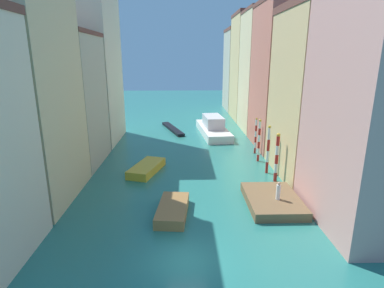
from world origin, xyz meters
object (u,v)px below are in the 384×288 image
object	(u,v)px
mooring_pole_0	(277,157)
motorboat_0	(173,210)
mooring_pole_3	(256,135)
vaporetto_white	(213,128)
waterfront_dock	(272,200)
person_on_dock	(278,191)
motorboat_1	(147,168)
mooring_pole_1	(268,149)
mooring_pole_2	(259,140)
gondola_black	(173,129)

from	to	relation	value
mooring_pole_0	motorboat_0	world-z (taller)	mooring_pole_0
mooring_pole_0	mooring_pole_3	world-z (taller)	mooring_pole_0
vaporetto_white	motorboat_0	size ratio (longest dim) A/B	2.52
waterfront_dock	mooring_pole_3	size ratio (longest dim) A/B	1.33
waterfront_dock	motorboat_0	xyz separation A→B (m)	(-8.40, -1.54, 0.04)
mooring_pole_0	motorboat_0	distance (m)	12.29
person_on_dock	mooring_pole_3	bearing A→B (deg)	84.38
mooring_pole_0	motorboat_1	size ratio (longest dim) A/B	0.82
vaporetto_white	motorboat_1	xyz separation A→B (m)	(-8.81, -17.08, -0.65)
waterfront_dock	motorboat_0	bearing A→B (deg)	-169.62
mooring_pole_0	mooring_pole_1	distance (m)	2.34
mooring_pole_0	mooring_pole_3	bearing A→B (deg)	89.79
mooring_pole_0	motorboat_0	xyz separation A→B (m)	(-10.11, -6.66, -2.14)
person_on_dock	mooring_pole_2	xyz separation A→B (m)	(1.16, 11.96, 1.15)
mooring_pole_3	waterfront_dock	bearing A→B (deg)	-96.83
mooring_pole_2	motorboat_1	world-z (taller)	mooring_pole_2
mooring_pole_0	gondola_black	size ratio (longest dim) A/B	0.50
vaporetto_white	mooring_pole_3	bearing A→B (deg)	-67.19
mooring_pole_0	gondola_black	bearing A→B (deg)	115.70
motorboat_1	motorboat_0	bearing A→B (deg)	-71.89
mooring_pole_2	motorboat_1	xyz separation A→B (m)	(-12.97, -3.31, -2.18)
mooring_pole_2	motorboat_1	size ratio (longest dim) A/B	0.85
mooring_pole_3	vaporetto_white	world-z (taller)	mooring_pole_3
person_on_dock	gondola_black	xyz separation A→B (m)	(-9.65, 28.74, -1.23)
waterfront_dock	person_on_dock	distance (m)	1.24
mooring_pole_0	vaporetto_white	bearing A→B (deg)	102.50
mooring_pole_1	motorboat_1	distance (m)	13.21
mooring_pole_2	motorboat_0	bearing A→B (deg)	-127.18
gondola_black	motorboat_1	world-z (taller)	motorboat_1
vaporetto_white	motorboat_1	size ratio (longest dim) A/B	2.16
mooring_pole_2	motorboat_0	distance (m)	16.40
mooring_pole_2	gondola_black	bearing A→B (deg)	122.80
waterfront_dock	person_on_dock	world-z (taller)	person_on_dock
waterfront_dock	motorboat_1	xyz separation A→B (m)	(-11.56, 8.10, 0.05)
person_on_dock	mooring_pole_1	bearing A→B (deg)	81.56
gondola_black	mooring_pole_3	bearing A→B (deg)	-50.82
waterfront_dock	mooring_pole_2	xyz separation A→B (m)	(1.42, 11.41, 2.23)
person_on_dock	gondola_black	world-z (taller)	person_on_dock
waterfront_dock	motorboat_0	distance (m)	8.54
mooring_pole_2	mooring_pole_3	distance (m)	3.14
waterfront_dock	mooring_pole_3	xyz separation A→B (m)	(1.74, 14.52, 2.02)
motorboat_0	mooring_pole_0	bearing A→B (deg)	33.39
mooring_pole_1	gondola_black	xyz separation A→B (m)	(-10.84, 20.74, -2.45)
mooring_pole_3	gondola_black	xyz separation A→B (m)	(-11.13, 13.66, -2.16)
mooring_pole_0	mooring_pole_1	world-z (taller)	mooring_pole_1
waterfront_dock	motorboat_1	size ratio (longest dim) A/B	1.03
mooring_pole_1	mooring_pole_3	world-z (taller)	mooring_pole_1
mooring_pole_1	vaporetto_white	xyz separation A→B (m)	(-4.18, 17.73, -1.60)
person_on_dock	motorboat_0	bearing A→B (deg)	-173.50
vaporetto_white	gondola_black	world-z (taller)	vaporetto_white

